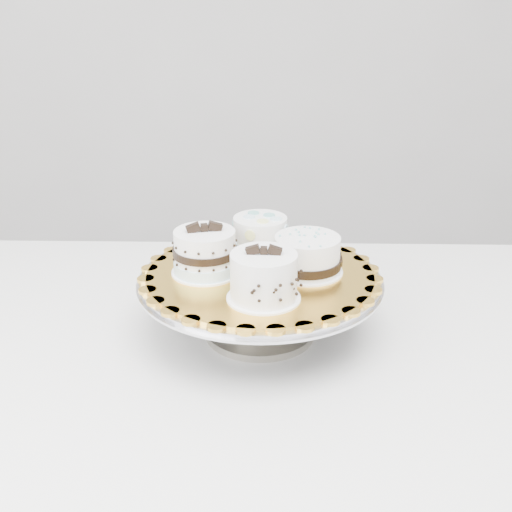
{
  "coord_description": "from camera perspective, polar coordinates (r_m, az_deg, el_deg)",
  "views": [
    {
      "loc": [
        -0.04,
        -0.65,
        1.29
      ],
      "look_at": [
        0.06,
        0.27,
        0.89
      ],
      "focal_mm": 45.0,
      "sensor_mm": 36.0,
      "label": 1
    }
  ],
  "objects": [
    {
      "name": "cake_swirl",
      "position": [
        0.92,
        0.69,
        -1.94
      ],
      "size": [
        0.11,
        0.11,
        0.09
      ],
      "rotation": [
        0.0,
        0.0,
        -0.18
      ],
      "color": "white",
      "rests_on": "cake_board"
    },
    {
      "name": "cake_ribbon",
      "position": [
        1.02,
        4.62,
        0.03
      ],
      "size": [
        0.12,
        0.12,
        0.06
      ],
      "rotation": [
        0.0,
        0.0,
        -0.15
      ],
      "color": "white",
      "rests_on": "cake_board"
    },
    {
      "name": "cake_dots",
      "position": [
        1.08,
        0.37,
        1.82
      ],
      "size": [
        0.11,
        0.11,
        0.07
      ],
      "rotation": [
        0.0,
        0.0,
        0.3
      ],
      "color": "white",
      "rests_on": "cake_board"
    },
    {
      "name": "table",
      "position": [
        1.11,
        -1.61,
        -10.45
      ],
      "size": [
        1.34,
        0.99,
        0.75
      ],
      "rotation": [
        0.0,
        0.0,
        -0.13
      ],
      "color": "white",
      "rests_on": "floor"
    },
    {
      "name": "cake_stand",
      "position": [
        1.04,
        0.36,
        -3.42
      ],
      "size": [
        0.39,
        0.39,
        0.11
      ],
      "color": "gray",
      "rests_on": "table"
    },
    {
      "name": "cake_banded",
      "position": [
        1.01,
        -4.55,
        0.2
      ],
      "size": [
        0.11,
        0.11,
        0.09
      ],
      "rotation": [
        0.0,
        0.0,
        0.08
      ],
      "color": "white",
      "rests_on": "cake_board"
    },
    {
      "name": "cake_board",
      "position": [
        1.02,
        0.37,
        -1.61
      ],
      "size": [
        0.48,
        0.48,
        0.01
      ],
      "primitive_type": "cylinder",
      "rotation": [
        0.0,
        0.0,
        0.41
      ],
      "color": "gold",
      "rests_on": "cake_stand"
    }
  ]
}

